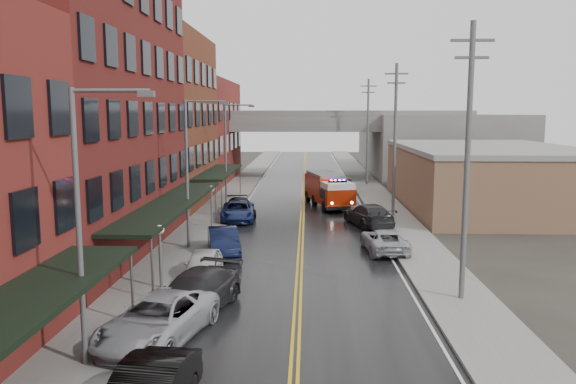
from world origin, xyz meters
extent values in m
cube|color=black|center=(0.00, 30.00, 0.01)|extent=(11.00, 160.00, 0.02)
cube|color=slate|center=(-7.30, 30.00, 0.07)|extent=(3.00, 160.00, 0.15)
cube|color=slate|center=(7.30, 30.00, 0.07)|extent=(3.00, 160.00, 0.15)
cube|color=gray|center=(-5.65, 30.00, 0.07)|extent=(0.30, 160.00, 0.15)
cube|color=gray|center=(5.65, 30.00, 0.07)|extent=(0.30, 160.00, 0.15)
cube|color=#5D1B18|center=(-13.30, 23.00, 9.00)|extent=(9.00, 20.00, 18.00)
cube|color=brown|center=(-13.30, 40.50, 7.50)|extent=(9.00, 15.00, 15.00)
cube|color=maroon|center=(-13.30, 58.00, 6.00)|extent=(9.00, 20.00, 12.00)
cube|color=#8C644B|center=(16.00, 40.00, 2.50)|extent=(14.00, 22.00, 5.00)
cube|color=slate|center=(18.00, 70.00, 4.00)|extent=(18.00, 30.00, 8.00)
cylinder|color=slate|center=(-6.35, 11.60, 1.50)|extent=(0.10, 0.10, 3.00)
cube|color=black|center=(-7.50, 23.00, 3.00)|extent=(2.60, 18.00, 0.18)
cylinder|color=slate|center=(-6.35, 14.40, 1.50)|extent=(0.10, 0.10, 3.00)
cylinder|color=slate|center=(-6.35, 31.60, 1.50)|extent=(0.10, 0.10, 3.00)
cube|color=black|center=(-7.50, 40.50, 3.00)|extent=(2.60, 13.00, 0.18)
cylinder|color=slate|center=(-6.35, 34.40, 1.50)|extent=(0.10, 0.10, 3.00)
cylinder|color=slate|center=(-6.35, 46.60, 1.50)|extent=(0.10, 0.10, 3.00)
cylinder|color=#59595B|center=(-6.40, 16.00, 1.40)|extent=(0.14, 0.14, 2.80)
sphere|color=silver|center=(-6.40, 16.00, 2.90)|extent=(0.44, 0.44, 0.44)
cylinder|color=#59595B|center=(-6.40, 30.00, 1.40)|extent=(0.14, 0.14, 2.80)
sphere|color=silver|center=(-6.40, 30.00, 2.90)|extent=(0.44, 0.44, 0.44)
cylinder|color=#59595B|center=(-6.80, 8.00, 4.50)|extent=(0.18, 0.18, 9.00)
cylinder|color=#59595B|center=(-5.60, 8.00, 8.90)|extent=(2.40, 0.12, 0.12)
cube|color=#59595B|center=(-4.50, 8.00, 8.80)|extent=(0.50, 0.22, 0.18)
cylinder|color=#59595B|center=(-6.80, 24.00, 4.50)|extent=(0.18, 0.18, 9.00)
cylinder|color=#59595B|center=(-5.60, 24.00, 8.90)|extent=(2.40, 0.12, 0.12)
cube|color=#59595B|center=(-4.50, 24.00, 8.80)|extent=(0.50, 0.22, 0.18)
cylinder|color=#59595B|center=(-6.80, 40.00, 4.50)|extent=(0.18, 0.18, 9.00)
cylinder|color=#59595B|center=(-5.60, 40.00, 8.90)|extent=(2.40, 0.12, 0.12)
cube|color=#59595B|center=(-4.50, 40.00, 8.80)|extent=(0.50, 0.22, 0.18)
cylinder|color=#59595B|center=(7.20, 15.00, 6.00)|extent=(0.24, 0.24, 12.00)
cube|color=#59595B|center=(7.20, 15.00, 11.20)|extent=(1.80, 0.12, 0.12)
cube|color=#59595B|center=(7.20, 15.00, 10.50)|extent=(1.40, 0.12, 0.12)
cylinder|color=#59595B|center=(7.20, 35.00, 6.00)|extent=(0.24, 0.24, 12.00)
cube|color=#59595B|center=(7.20, 35.00, 11.20)|extent=(1.80, 0.12, 0.12)
cube|color=#59595B|center=(7.20, 35.00, 10.50)|extent=(1.40, 0.12, 0.12)
cylinder|color=#59595B|center=(7.20, 55.00, 6.00)|extent=(0.24, 0.24, 12.00)
cube|color=#59595B|center=(7.20, 55.00, 11.20)|extent=(1.80, 0.12, 0.12)
cube|color=#59595B|center=(7.20, 55.00, 10.50)|extent=(1.40, 0.12, 0.12)
cube|color=slate|center=(0.00, 62.00, 6.75)|extent=(40.00, 10.00, 1.50)
cube|color=slate|center=(-11.00, 62.00, 3.00)|extent=(1.60, 8.00, 6.00)
cube|color=slate|center=(11.00, 62.00, 3.00)|extent=(1.60, 8.00, 6.00)
cube|color=#921C06|center=(1.99, 41.22, 1.54)|extent=(3.72, 5.89, 2.08)
cube|color=#921C06|center=(2.92, 37.46, 1.24)|extent=(3.03, 3.10, 1.49)
cube|color=silver|center=(2.92, 37.46, 2.23)|extent=(2.86, 2.88, 0.50)
cube|color=black|center=(2.87, 37.65, 1.54)|extent=(2.81, 2.14, 0.79)
cube|color=slate|center=(1.99, 41.22, 2.73)|extent=(3.38, 5.45, 0.30)
cube|color=black|center=(2.92, 37.46, 2.56)|extent=(1.61, 0.65, 0.14)
sphere|color=#FF0C0C|center=(2.39, 37.33, 2.64)|extent=(0.20, 0.20, 0.20)
sphere|color=#1933FF|center=(3.45, 37.59, 2.64)|extent=(0.20, 0.20, 0.20)
cylinder|color=black|center=(1.88, 37.10, 0.50)|extent=(1.05, 0.57, 0.99)
cylinder|color=black|center=(4.00, 37.63, 0.50)|extent=(1.05, 0.57, 0.99)
cylinder|color=black|center=(1.05, 40.48, 0.50)|extent=(1.05, 0.57, 0.99)
cylinder|color=black|center=(3.17, 41.00, 0.50)|extent=(1.05, 0.57, 0.99)
cylinder|color=black|center=(0.46, 42.88, 0.50)|extent=(1.05, 0.57, 0.99)
cylinder|color=black|center=(2.58, 43.41, 0.50)|extent=(1.05, 0.57, 0.99)
imported|color=#ABACB3|center=(-5.00, 10.20, 0.82)|extent=(4.03, 6.36, 1.64)
imported|color=#252528|center=(-4.23, 13.17, 0.83)|extent=(3.78, 6.16, 1.67)
imported|color=silver|center=(-4.74, 17.76, 0.74)|extent=(2.02, 4.44, 1.48)
imported|color=black|center=(-4.48, 22.80, 0.78)|extent=(2.68, 4.98, 1.56)
imported|color=navy|center=(-4.93, 33.20, 0.74)|extent=(2.91, 5.54, 1.49)
imported|color=black|center=(-4.94, 35.05, 0.72)|extent=(3.11, 5.28, 1.44)
imported|color=#A4A6AC|center=(5.00, 23.80, 0.69)|extent=(2.65, 5.10, 1.37)
imported|color=#242426|center=(4.89, 31.44, 0.83)|extent=(3.73, 6.11, 1.66)
imported|color=white|center=(3.60, 43.94, 0.83)|extent=(2.98, 5.17, 1.65)
imported|color=black|center=(4.01, 47.80, 0.81)|extent=(2.37, 5.12, 1.63)
camera|label=1|loc=(0.39, -9.07, 8.23)|focal=35.00mm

